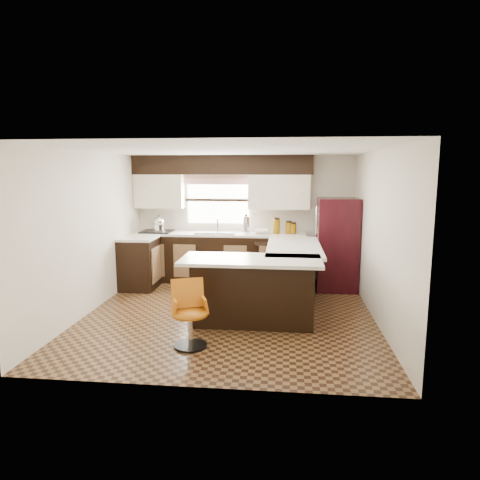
# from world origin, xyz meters

# --- Properties ---
(floor) EXTENTS (4.40, 4.40, 0.00)m
(floor) POSITION_xyz_m (0.00, 0.00, 0.00)
(floor) COLOR #49301A
(floor) RESTS_ON ground
(ceiling) EXTENTS (4.40, 4.40, 0.00)m
(ceiling) POSITION_xyz_m (0.00, 0.00, 2.40)
(ceiling) COLOR silver
(ceiling) RESTS_ON wall_back
(wall_back) EXTENTS (4.40, 0.00, 4.40)m
(wall_back) POSITION_xyz_m (0.00, 2.20, 1.20)
(wall_back) COLOR beige
(wall_back) RESTS_ON floor
(wall_front) EXTENTS (4.40, 0.00, 4.40)m
(wall_front) POSITION_xyz_m (0.00, -2.20, 1.20)
(wall_front) COLOR beige
(wall_front) RESTS_ON floor
(wall_left) EXTENTS (0.00, 4.40, 4.40)m
(wall_left) POSITION_xyz_m (-2.10, 0.00, 1.20)
(wall_left) COLOR beige
(wall_left) RESTS_ON floor
(wall_right) EXTENTS (0.00, 4.40, 4.40)m
(wall_right) POSITION_xyz_m (2.10, 0.00, 1.20)
(wall_right) COLOR beige
(wall_right) RESTS_ON floor
(base_cab_back) EXTENTS (3.30, 0.60, 0.90)m
(base_cab_back) POSITION_xyz_m (-0.45, 1.90, 0.45)
(base_cab_back) COLOR black
(base_cab_back) RESTS_ON floor
(base_cab_left) EXTENTS (0.60, 0.70, 0.90)m
(base_cab_left) POSITION_xyz_m (-1.80, 1.25, 0.45)
(base_cab_left) COLOR black
(base_cab_left) RESTS_ON floor
(counter_back) EXTENTS (3.30, 0.60, 0.04)m
(counter_back) POSITION_xyz_m (-0.45, 1.90, 0.92)
(counter_back) COLOR silver
(counter_back) RESTS_ON base_cab_back
(counter_left) EXTENTS (0.60, 0.70, 0.04)m
(counter_left) POSITION_xyz_m (-1.80, 1.25, 0.92)
(counter_left) COLOR silver
(counter_left) RESTS_ON base_cab_left
(soffit) EXTENTS (3.40, 0.35, 0.36)m
(soffit) POSITION_xyz_m (-0.40, 2.03, 2.22)
(soffit) COLOR black
(soffit) RESTS_ON wall_back
(upper_cab_left) EXTENTS (0.94, 0.35, 0.64)m
(upper_cab_left) POSITION_xyz_m (-1.62, 2.03, 1.72)
(upper_cab_left) COLOR beige
(upper_cab_left) RESTS_ON wall_back
(upper_cab_right) EXTENTS (1.14, 0.35, 0.64)m
(upper_cab_right) POSITION_xyz_m (0.68, 2.03, 1.72)
(upper_cab_right) COLOR beige
(upper_cab_right) RESTS_ON wall_back
(window_pane) EXTENTS (1.20, 0.02, 0.90)m
(window_pane) POSITION_xyz_m (-0.50, 2.18, 1.55)
(window_pane) COLOR white
(window_pane) RESTS_ON wall_back
(valance) EXTENTS (1.30, 0.06, 0.18)m
(valance) POSITION_xyz_m (-0.50, 2.14, 1.94)
(valance) COLOR #D19B93
(valance) RESTS_ON wall_back
(sink) EXTENTS (0.75, 0.45, 0.03)m
(sink) POSITION_xyz_m (-0.50, 1.88, 0.96)
(sink) COLOR #B2B2B7
(sink) RESTS_ON counter_back
(dishwasher) EXTENTS (0.58, 0.03, 0.78)m
(dishwasher) POSITION_xyz_m (0.55, 1.61, 0.43)
(dishwasher) COLOR black
(dishwasher) RESTS_ON floor
(cooktop) EXTENTS (0.58, 0.50, 0.02)m
(cooktop) POSITION_xyz_m (-1.65, 1.88, 0.96)
(cooktop) COLOR black
(cooktop) RESTS_ON counter_back
(peninsula_long) EXTENTS (0.60, 1.95, 0.90)m
(peninsula_long) POSITION_xyz_m (0.90, 0.62, 0.45)
(peninsula_long) COLOR black
(peninsula_long) RESTS_ON floor
(peninsula_return) EXTENTS (1.65, 0.60, 0.90)m
(peninsula_return) POSITION_xyz_m (0.38, -0.35, 0.45)
(peninsula_return) COLOR black
(peninsula_return) RESTS_ON floor
(counter_pen_long) EXTENTS (0.84, 1.95, 0.04)m
(counter_pen_long) POSITION_xyz_m (0.95, 0.62, 0.92)
(counter_pen_long) COLOR silver
(counter_pen_long) RESTS_ON peninsula_long
(counter_pen_return) EXTENTS (1.89, 0.84, 0.04)m
(counter_pen_return) POSITION_xyz_m (0.35, -0.44, 0.92)
(counter_pen_return) COLOR silver
(counter_pen_return) RESTS_ON peninsula_return
(refrigerator) EXTENTS (0.70, 0.67, 1.64)m
(refrigerator) POSITION_xyz_m (1.73, 1.56, 0.82)
(refrigerator) COLOR black
(refrigerator) RESTS_ON floor
(bar_chair) EXTENTS (0.56, 0.56, 0.81)m
(bar_chair) POSITION_xyz_m (-0.31, -1.24, 0.41)
(bar_chair) COLOR #B25B0D
(bar_chair) RESTS_ON floor
(kettle) EXTENTS (0.22, 0.22, 0.30)m
(kettle) POSITION_xyz_m (-1.61, 1.88, 1.12)
(kettle) COLOR silver
(kettle) RESTS_ON cooktop
(percolator) EXTENTS (0.14, 0.14, 0.32)m
(percolator) POSITION_xyz_m (0.07, 1.90, 1.11)
(percolator) COLOR silver
(percolator) RESTS_ON counter_back
(mixing_bowl) EXTENTS (0.34, 0.34, 0.07)m
(mixing_bowl) POSITION_xyz_m (0.35, 1.90, 0.98)
(mixing_bowl) COLOR white
(mixing_bowl) RESTS_ON counter_back
(canister_large) EXTENTS (0.13, 0.13, 0.27)m
(canister_large) POSITION_xyz_m (0.64, 1.92, 1.08)
(canister_large) COLOR #7B5307
(canister_large) RESTS_ON counter_back
(canister_med) EXTENTS (0.13, 0.13, 0.21)m
(canister_med) POSITION_xyz_m (0.87, 1.92, 1.05)
(canister_med) COLOR #7B5307
(canister_med) RESTS_ON counter_back
(canister_small) EXTENTS (0.13, 0.13, 0.19)m
(canister_small) POSITION_xyz_m (0.95, 1.92, 1.04)
(canister_small) COLOR #7B5307
(canister_small) RESTS_ON counter_back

